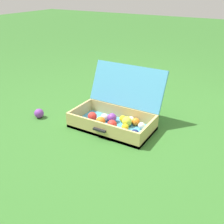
% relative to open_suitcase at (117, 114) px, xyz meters
% --- Properties ---
extents(ground_plane, '(16.00, 16.00, 0.00)m').
position_rel_open_suitcase_xyz_m(ground_plane, '(0.06, -0.01, -0.10)').
color(ground_plane, '#336B28').
extents(open_suitcase, '(0.67, 0.54, 0.46)m').
position_rel_open_suitcase_xyz_m(open_suitcase, '(0.00, 0.00, 0.00)').
color(open_suitcase, '#4799C6').
rests_on(open_suitcase, ground).
extents(stray_ball_on_grass, '(0.08, 0.08, 0.08)m').
position_rel_open_suitcase_xyz_m(stray_ball_on_grass, '(-0.67, -0.23, -0.06)').
color(stray_ball_on_grass, purple).
rests_on(stray_ball_on_grass, ground).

